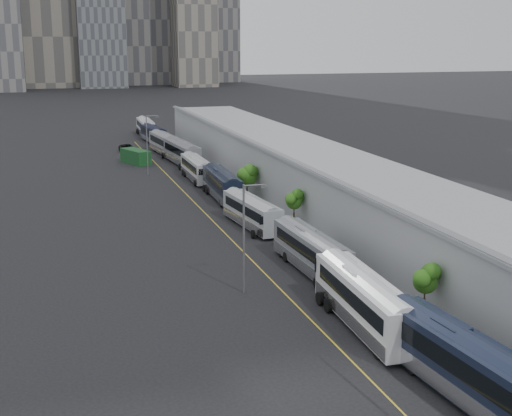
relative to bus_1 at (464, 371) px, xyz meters
name	(u,v)px	position (x,y,z in m)	size (l,w,h in m)	color
sidewalk	(336,239)	(6.27, 33.52, -1.66)	(10.00, 170.00, 0.12)	gray
lane_line	(240,248)	(-4.23, 33.52, -1.71)	(0.12, 160.00, 0.02)	gold
depot	(371,205)	(10.26, 33.52, 1.79)	(12.45, 160.40, 7.20)	gray
bus_1	(464,371)	(0.00, 0.00, 0.00)	(3.87, 14.13, 4.08)	#161D32
bus_2	(365,306)	(-1.04, 11.27, -0.02)	(3.43, 13.94, 4.04)	white
bus_3	(311,254)	(0.02, 24.67, -0.15)	(2.97, 12.83, 3.73)	slate
bus_4	(252,215)	(-0.72, 40.98, -0.25)	(3.64, 12.15, 3.50)	#A7ABB1
bus_5	(222,187)	(-0.23, 56.40, -0.13)	(2.99, 13.01, 3.78)	black
bus_6	(197,171)	(-0.74, 69.75, -0.24)	(2.70, 12.01, 3.51)	silver
bus_7	(182,155)	(-0.14, 84.00, -0.05)	(3.88, 13.77, 3.97)	slate
bus_8	(165,145)	(-0.93, 95.80, -0.10)	(3.83, 13.34, 3.85)	gray
bus_9	(153,136)	(-0.70, 111.18, -0.24)	(3.52, 12.19, 3.51)	#161931
bus_10	(146,129)	(-0.56, 122.56, -0.15)	(2.95, 12.85, 3.74)	white
tree_1	(426,278)	(3.15, 10.11, 2.07)	(1.83, 1.83, 4.74)	black
tree_2	(294,199)	(3.19, 38.01, 1.91)	(1.76, 1.76, 4.55)	black
tree_3	(247,174)	(2.78, 54.91, 1.68)	(2.57, 2.57, 4.70)	black
street_lamp_near	(246,231)	(-7.22, 20.98, 3.58)	(2.04, 0.22, 9.21)	#59595E
street_lamp_far	(148,141)	(-6.92, 76.04, 3.61)	(2.04, 0.22, 9.27)	#59595E
shipping_container	(136,157)	(-7.49, 87.21, -0.52)	(2.47, 6.59, 2.40)	#14411C
suv	(128,148)	(-7.26, 100.37, -0.99)	(2.43, 5.27, 1.46)	black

